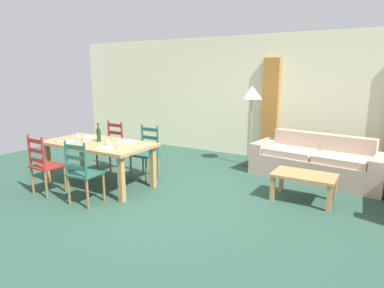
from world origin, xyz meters
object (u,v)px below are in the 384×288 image
at_px(dining_table, 98,147).
at_px(dining_chair_near_left, 44,165).
at_px(dining_chair_far_right, 146,152).
at_px(coffee_cup_secondary, 85,138).
at_px(dining_chair_near_right, 83,173).
at_px(wine_glass_near_left, 78,135).
at_px(wine_glass_near_right, 119,141).
at_px(wine_bottle, 99,135).
at_px(couch, 317,163).
at_px(coffee_cup_primary, 108,143).
at_px(coffee_table, 304,178).
at_px(standing_lamp, 252,97).
at_px(dining_chair_far_left, 111,146).

distance_m(dining_table, dining_chair_near_left, 0.88).
bearing_deg(dining_chair_far_right, coffee_cup_secondary, -133.75).
relative_size(dining_table, dining_chair_near_right, 1.98).
height_order(dining_chair_far_right, wine_glass_near_left, dining_chair_far_right).
relative_size(dining_chair_near_right, wine_glass_near_left, 5.96).
bearing_deg(coffee_cup_secondary, wine_glass_near_right, -7.56).
distance_m(wine_bottle, couch, 3.89).
relative_size(dining_table, coffee_cup_primary, 21.11).
bearing_deg(wine_glass_near_right, dining_chair_near_right, -106.06).
height_order(dining_chair_far_right, coffee_table, dining_chair_far_right).
distance_m(wine_glass_near_right, coffee_table, 2.87).
bearing_deg(wine_glass_near_left, couch, 35.04).
bearing_deg(dining_table, standing_lamp, 54.48).
height_order(wine_glass_near_left, coffee_cup_primary, wine_glass_near_left).
relative_size(wine_bottle, coffee_cup_secondary, 3.51).
distance_m(dining_chair_far_left, wine_glass_near_left, 1.00).
bearing_deg(coffee_cup_primary, standing_lamp, 60.73).
distance_m(dining_chair_near_left, dining_chair_far_right, 1.71).
bearing_deg(wine_glass_near_left, wine_glass_near_right, -0.02).
distance_m(wine_bottle, coffee_cup_primary, 0.40).
height_order(dining_chair_far_right, couch, dining_chair_far_right).
bearing_deg(wine_glass_near_left, dining_chair_near_left, -98.19).
distance_m(dining_table, wine_bottle, 0.22).
xyz_separation_m(dining_chair_near_right, dining_chair_far_left, (-0.90, 1.51, 0.00)).
bearing_deg(wine_glass_near_right, standing_lamp, 66.06).
bearing_deg(standing_lamp, dining_chair_far_right, -127.68).
height_order(dining_chair_near_right, dining_chair_far_left, same).
relative_size(dining_chair_near_left, wine_bottle, 3.04).
distance_m(dining_chair_far_right, coffee_cup_secondary, 1.09).
height_order(dining_chair_far_right, coffee_cup_secondary, dining_chair_far_right).
distance_m(dining_chair_far_right, wine_glass_near_right, 0.97).
relative_size(dining_chair_far_left, couch, 0.41).
relative_size(wine_glass_near_left, wine_glass_near_right, 1.00).
height_order(dining_table, wine_glass_near_right, wine_glass_near_right).
height_order(dining_table, coffee_cup_secondary, coffee_cup_secondary).
relative_size(wine_glass_near_left, coffee_cup_primary, 1.79).
bearing_deg(standing_lamp, dining_chair_near_left, -124.05).
bearing_deg(coffee_cup_secondary, couch, 33.90).
bearing_deg(dining_chair_far_left, coffee_cup_primary, -47.71).
distance_m(dining_chair_far_left, coffee_table, 3.64).
xyz_separation_m(dining_chair_near_left, wine_glass_near_left, (0.09, 0.61, 0.38)).
distance_m(dining_chair_near_right, dining_chair_far_right, 1.47).
height_order(dining_chair_near_left, wine_glass_near_right, dining_chair_near_left).
bearing_deg(coffee_table, dining_chair_near_left, -153.14).
bearing_deg(dining_chair_far_right, wine_glass_near_right, -78.57).
bearing_deg(wine_bottle, couch, 35.15).
relative_size(dining_chair_far_right, standing_lamp, 0.59).
relative_size(dining_chair_near_right, wine_bottle, 3.04).
bearing_deg(dining_table, couch, 36.15).
relative_size(dining_chair_far_left, coffee_cup_primary, 10.67).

